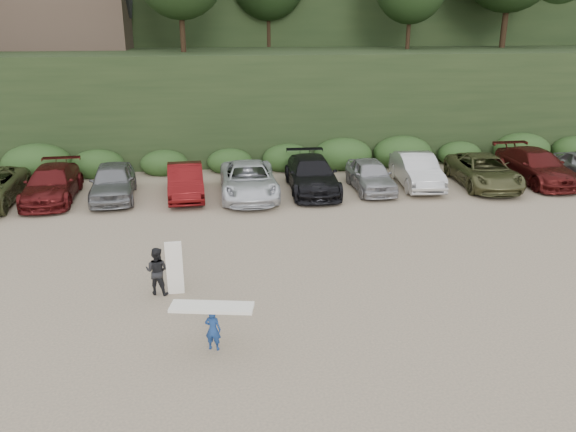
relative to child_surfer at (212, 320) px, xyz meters
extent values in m
plane|color=tan|center=(3.25, 2.99, -0.82)|extent=(120.00, 120.00, 0.00)
cube|color=black|center=(3.25, 24.99, 2.18)|extent=(80.00, 14.00, 6.00)
cube|color=black|center=(3.25, 42.99, 7.18)|extent=(90.00, 30.00, 16.00)
cube|color=#2B491E|center=(2.70, 17.49, -0.22)|extent=(46.20, 2.00, 1.20)
cube|color=brown|center=(-8.75, 26.99, 7.18)|extent=(8.00, 6.00, 4.00)
imported|color=#561314|center=(-7.05, 13.36, -0.07)|extent=(2.30, 5.24, 1.50)
imported|color=slate|center=(-4.37, 13.22, -0.02)|extent=(2.24, 4.84, 1.61)
imported|color=#5B0D0F|center=(-1.12, 13.05, -0.08)|extent=(1.81, 4.58, 1.48)
imported|color=silver|center=(1.75, 12.73, -0.06)|extent=(2.56, 5.50, 1.52)
imported|color=black|center=(4.78, 13.19, -0.03)|extent=(2.36, 5.52, 1.59)
imported|color=#A0A1A5|center=(7.58, 12.96, -0.08)|extent=(1.74, 4.32, 1.47)
imported|color=silver|center=(10.01, 13.35, -0.03)|extent=(2.04, 4.91, 1.58)
imported|color=brown|center=(13.26, 12.93, -0.07)|extent=(2.90, 5.56, 1.50)
imported|color=#4D1211|center=(16.19, 13.27, -0.02)|extent=(2.40, 5.58, 1.60)
imported|color=navy|center=(0.00, 0.00, -0.27)|extent=(0.46, 0.38, 1.10)
cube|color=white|center=(0.00, 0.00, 0.34)|extent=(2.07, 0.93, 0.08)
imported|color=black|center=(-1.60, 3.27, -0.09)|extent=(0.84, 0.75, 1.46)
cube|color=white|center=(-1.07, 3.09, 0.04)|extent=(0.49, 0.26, 1.71)
camera|label=1|loc=(0.20, -12.15, 6.83)|focal=35.00mm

